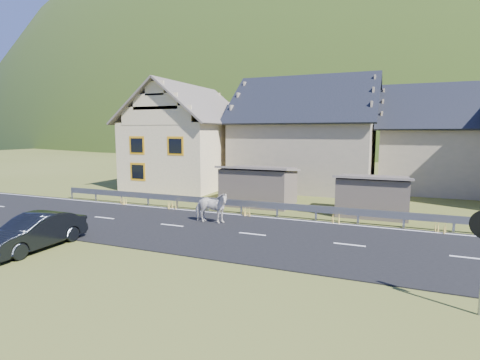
% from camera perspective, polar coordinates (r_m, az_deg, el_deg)
% --- Properties ---
extents(ground, '(160.00, 160.00, 0.00)m').
position_cam_1_polar(ground, '(16.12, 1.89, -8.38)').
color(ground, '#434B17').
rests_on(ground, ground).
extents(road, '(60.00, 7.00, 0.04)m').
position_cam_1_polar(road, '(16.11, 1.90, -8.31)').
color(road, black).
rests_on(road, ground).
extents(lane_markings, '(60.00, 6.60, 0.01)m').
position_cam_1_polar(lane_markings, '(16.11, 1.90, -8.22)').
color(lane_markings, silver).
rests_on(lane_markings, road).
extents(guardrail, '(28.10, 0.09, 0.75)m').
position_cam_1_polar(guardrail, '(19.39, 5.69, -4.00)').
color(guardrail, '#93969B').
rests_on(guardrail, ground).
extents(shed_left, '(4.30, 3.30, 2.40)m').
position_cam_1_polar(shed_left, '(22.54, 2.88, -0.98)').
color(shed_left, '#61554A').
rests_on(shed_left, ground).
extents(shed_right, '(3.80, 2.90, 2.20)m').
position_cam_1_polar(shed_right, '(20.85, 19.53, -2.36)').
color(shed_right, '#61554A').
rests_on(shed_right, ground).
extents(house_cream, '(7.80, 9.80, 8.30)m').
position_cam_1_polar(house_cream, '(30.68, -7.93, 7.29)').
color(house_cream, beige).
rests_on(house_cream, ground).
extents(house_stone_a, '(10.80, 9.80, 8.90)m').
position_cam_1_polar(house_stone_a, '(30.23, 10.13, 7.77)').
color(house_stone_a, gray).
rests_on(house_stone_a, ground).
extents(house_stone_b, '(9.80, 8.80, 8.10)m').
position_cam_1_polar(house_stone_b, '(31.76, 28.96, 6.22)').
color(house_stone_b, gray).
rests_on(house_stone_b, ground).
extents(mountain, '(440.00, 280.00, 260.00)m').
position_cam_1_polar(mountain, '(196.07, 21.92, -0.27)').
color(mountain, '#253613').
rests_on(mountain, ground).
extents(conifer_patch, '(76.00, 50.00, 28.00)m').
position_cam_1_polar(conifer_patch, '(138.42, -3.69, 8.06)').
color(conifer_patch, black).
rests_on(conifer_patch, ground).
extents(horse, '(0.93, 1.84, 1.51)m').
position_cam_1_polar(horse, '(17.93, -4.45, -4.16)').
color(horse, silver).
rests_on(horse, road).
extents(car, '(1.46, 4.00, 1.31)m').
position_cam_1_polar(car, '(16.11, -28.83, -6.92)').
color(car, black).
rests_on(car, ground).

